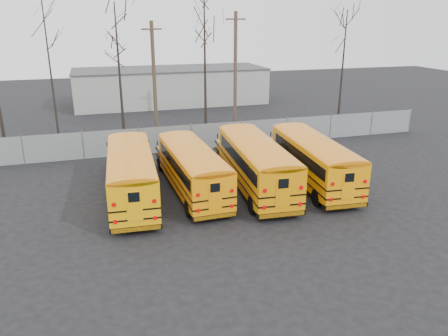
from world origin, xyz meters
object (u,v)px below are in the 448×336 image
object	(u,v)px
bus_b	(192,166)
bus_a	(131,171)
utility_pole_right	(235,68)
bus_c	(255,160)
utility_pole_left	(154,81)
bus_d	(312,157)

from	to	relation	value
bus_b	bus_a	bearing A→B (deg)	179.42
bus_a	utility_pole_right	world-z (taller)	utility_pole_right
bus_b	utility_pole_right	distance (m)	17.97
bus_c	utility_pole_left	distance (m)	13.55
bus_b	utility_pole_right	bearing A→B (deg)	61.79
bus_d	utility_pole_right	size ratio (longest dim) A/B	1.03
bus_d	utility_pole_right	world-z (taller)	utility_pole_right
bus_a	bus_d	xyz separation A→B (m)	(10.83, -0.57, -0.00)
bus_a	bus_b	world-z (taller)	bus_a
bus_c	utility_pole_right	xyz separation A→B (m)	(4.10, 16.24, 3.50)
bus_a	utility_pole_left	distance (m)	13.02
bus_c	bus_d	world-z (taller)	bus_c
utility_pole_left	bus_c	bearing A→B (deg)	-91.72
bus_a	utility_pole_right	distance (m)	19.77
bus_d	utility_pole_right	distance (m)	16.81
utility_pole_left	bus_b	bearing A→B (deg)	-107.98
bus_a	bus_c	bearing A→B (deg)	0.32
bus_b	utility_pole_right	world-z (taller)	utility_pole_right
bus_b	bus_d	size ratio (longest dim) A/B	0.95
bus_b	bus_d	xyz separation A→B (m)	(7.37, -0.65, 0.07)
bus_a	utility_pole_right	xyz separation A→B (m)	(11.26, 15.86, 3.56)
bus_a	bus_c	distance (m)	7.18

